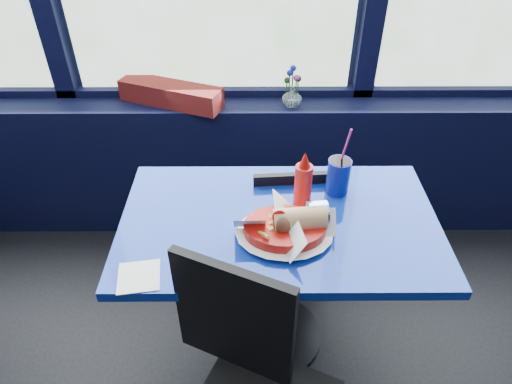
# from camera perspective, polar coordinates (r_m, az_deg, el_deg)

# --- Properties ---
(window_sill) EXTENTS (5.00, 0.26, 0.80)m
(window_sill) POSITION_cam_1_polar(r_m,az_deg,el_deg) (2.63, -4.72, 3.46)
(window_sill) COLOR black
(window_sill) RESTS_ON ground
(near_table) EXTENTS (1.20, 0.70, 0.75)m
(near_table) POSITION_cam_1_polar(r_m,az_deg,el_deg) (1.85, 2.75, -7.68)
(near_table) COLOR black
(near_table) RESTS_ON ground
(chair_near_front) EXTENTS (0.56, 0.56, 0.94)m
(chair_near_front) POSITION_cam_1_polar(r_m,az_deg,el_deg) (1.56, -0.79, -22.44)
(chair_near_front) COLOR black
(chair_near_front) RESTS_ON ground
(chair_near_back) EXTENTS (0.39, 0.39, 0.80)m
(chair_near_back) POSITION_cam_1_polar(r_m,az_deg,el_deg) (2.17, 4.42, -3.40)
(chair_near_back) COLOR black
(chair_near_back) RESTS_ON ground
(planter_box) EXTENTS (0.55, 0.32, 0.11)m
(planter_box) POSITION_cam_1_polar(r_m,az_deg,el_deg) (2.41, -10.60, 11.95)
(planter_box) COLOR maroon
(planter_box) RESTS_ON window_sill
(flower_vase) EXTENTS (0.12, 0.12, 0.21)m
(flower_vase) POSITION_cam_1_polar(r_m,az_deg,el_deg) (2.35, 4.52, 12.05)
(flower_vase) COLOR silver
(flower_vase) RESTS_ON window_sill
(food_basket) EXTENTS (0.37, 0.37, 0.11)m
(food_basket) POSITION_cam_1_polar(r_m,az_deg,el_deg) (1.64, 3.86, -4.40)
(food_basket) COLOR #A9100B
(food_basket) RESTS_ON near_table
(ketchup_bottle) EXTENTS (0.07, 0.07, 0.25)m
(ketchup_bottle) POSITION_cam_1_polar(r_m,az_deg,el_deg) (1.73, 5.90, 1.05)
(ketchup_bottle) COLOR #A9100B
(ketchup_bottle) RESTS_ON near_table
(soda_cup) EXTENTS (0.09, 0.09, 0.31)m
(soda_cup) POSITION_cam_1_polar(r_m,az_deg,el_deg) (1.84, 10.26, 2.06)
(soda_cup) COLOR navy
(soda_cup) RESTS_ON near_table
(napkin) EXTENTS (0.16, 0.16, 0.00)m
(napkin) POSITION_cam_1_polar(r_m,az_deg,el_deg) (1.57, -14.43, -10.20)
(napkin) COLOR white
(napkin) RESTS_ON near_table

